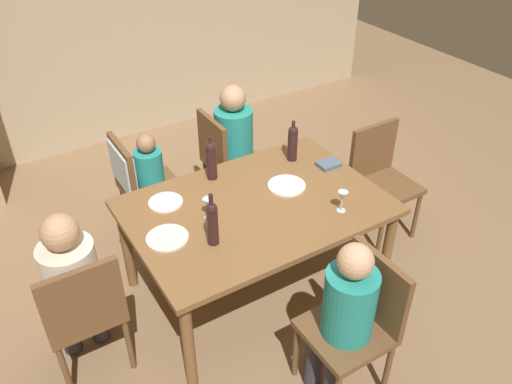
{
  "coord_description": "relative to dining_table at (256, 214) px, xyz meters",
  "views": [
    {
      "loc": [
        -1.44,
        -2.33,
        2.77
      ],
      "look_at": [
        0.0,
        0.0,
        0.85
      ],
      "focal_mm": 36.38,
      "sensor_mm": 36.0,
      "label": 1
    }
  ],
  "objects": [
    {
      "name": "rear_room_partition",
      "position": [
        0.0,
        2.77,
        0.68
      ],
      "size": [
        6.4,
        0.12,
        2.7
      ],
      "primitive_type": "cube",
      "color": "tan",
      "rests_on": "ground_plane"
    },
    {
      "name": "dinner_plate_guest_left",
      "position": [
        -0.5,
        0.32,
        0.09
      ],
      "size": [
        0.23,
        0.23,
        0.01
      ],
      "primitive_type": "cylinder",
      "color": "white",
      "rests_on": "dining_table"
    },
    {
      "name": "wine_glass_near_left",
      "position": [
        -0.33,
        0.04,
        0.18
      ],
      "size": [
        0.07,
        0.07,
        0.15
      ],
      "color": "silver",
      "rests_on": "dining_table"
    },
    {
      "name": "person_child_small",
      "position": [
        -0.35,
        0.95,
        -0.11
      ],
      "size": [
        0.25,
        0.22,
        0.94
      ],
      "rotation": [
        0.0,
        0.0,
        -1.57
      ],
      "color": "#33333D",
      "rests_on": "ground_plane"
    },
    {
      "name": "chair_far_right",
      "position": [
        0.29,
        0.95,
        -0.14
      ],
      "size": [
        0.44,
        0.44,
        0.92
      ],
      "rotation": [
        0.0,
        0.0,
        -1.57
      ],
      "color": "brown",
      "rests_on": "ground_plane"
    },
    {
      "name": "dinner_plate_host",
      "position": [
        0.29,
        0.07,
        0.09
      ],
      "size": [
        0.26,
        0.26,
        0.01
      ],
      "primitive_type": "cylinder",
      "color": "white",
      "rests_on": "dining_table"
    },
    {
      "name": "chair_left_end",
      "position": [
        -1.21,
        -0.09,
        -0.14
      ],
      "size": [
        0.44,
        0.44,
        0.92
      ],
      "color": "brown",
      "rests_on": "ground_plane"
    },
    {
      "name": "folded_napkin",
      "position": [
        0.7,
        0.13,
        0.09
      ],
      "size": [
        0.16,
        0.12,
        0.03
      ],
      "primitive_type": "cube",
      "rotation": [
        0.0,
        0.0,
        -0.02
      ],
      "color": "#4C5B75",
      "rests_on": "dining_table"
    },
    {
      "name": "dining_table",
      "position": [
        0.0,
        0.0,
        0.0
      ],
      "size": [
        1.66,
        1.14,
        0.75
      ],
      "color": "brown",
      "rests_on": "ground_plane"
    },
    {
      "name": "person_woman_host",
      "position": [
        -0.03,
        -0.95,
        -0.04
      ],
      "size": [
        0.33,
        0.29,
        1.09
      ],
      "rotation": [
        0.0,
        0.0,
        1.57
      ],
      "color": "#33333D",
      "rests_on": "ground_plane"
    },
    {
      "name": "chair_near",
      "position": [
        0.09,
        -0.95,
        -0.14
      ],
      "size": [
        0.44,
        0.44,
        0.92
      ],
      "rotation": [
        0.0,
        0.0,
        1.57
      ],
      "color": "brown",
      "rests_on": "ground_plane"
    },
    {
      "name": "wine_bottle_dark_red",
      "position": [
        0.53,
        0.34,
        0.23
      ],
      "size": [
        0.07,
        0.07,
        0.32
      ],
      "color": "black",
      "rests_on": "dining_table"
    },
    {
      "name": "wine_bottle_tall_green",
      "position": [
        -0.42,
        -0.19,
        0.23
      ],
      "size": [
        0.07,
        0.07,
        0.35
      ],
      "color": "black",
      "rests_on": "dining_table"
    },
    {
      "name": "dinner_plate_guest_right",
      "position": [
        -0.64,
        -0.02,
        0.09
      ],
      "size": [
        0.26,
        0.26,
        0.01
      ],
      "primitive_type": "cylinder",
      "color": "silver",
      "rests_on": "dining_table"
    },
    {
      "name": "wine_bottle_short_olive",
      "position": [
        -0.1,
        0.43,
        0.23
      ],
      "size": [
        0.08,
        0.08,
        0.33
      ],
      "color": "black",
      "rests_on": "dining_table"
    },
    {
      "name": "chair_far_left",
      "position": [
        -0.5,
        0.95,
        -0.08
      ],
      "size": [
        0.46,
        0.44,
        0.92
      ],
      "rotation": [
        0.0,
        0.0,
        -1.57
      ],
      "color": "brown",
      "rests_on": "ground_plane"
    },
    {
      "name": "chair_right_end",
      "position": [
        1.21,
        0.09,
        -0.14
      ],
      "size": [
        0.44,
        0.44,
        0.92
      ],
      "rotation": [
        0.0,
        0.0,
        3.14
      ],
      "color": "brown",
      "rests_on": "ground_plane"
    },
    {
      "name": "wine_glass_centre",
      "position": [
        0.43,
        -0.35,
        0.18
      ],
      "size": [
        0.07,
        0.07,
        0.15
      ],
      "color": "silver",
      "rests_on": "dining_table"
    },
    {
      "name": "person_man_guest",
      "position": [
        0.4,
        0.95,
        -0.01
      ],
      "size": [
        0.36,
        0.31,
        1.15
      ],
      "rotation": [
        0.0,
        0.0,
        -1.57
      ],
      "color": "#33333D",
      "rests_on": "ground_plane"
    },
    {
      "name": "person_man_bearded",
      "position": [
        -1.21,
        0.03,
        -0.01
      ],
      "size": [
        0.31,
        0.36,
        1.14
      ],
      "color": "#33333D",
      "rests_on": "ground_plane"
    },
    {
      "name": "ground_plane",
      "position": [
        0.0,
        0.0,
        -0.67
      ],
      "size": [
        10.0,
        10.0,
        0.0
      ],
      "primitive_type": "plane",
      "color": "#846647"
    }
  ]
}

